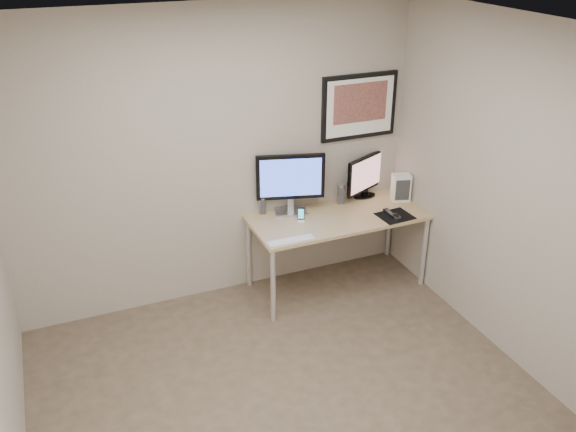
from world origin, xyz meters
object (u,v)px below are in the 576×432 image
at_px(monitor_tv, 366,175).
at_px(keyboard, 291,241).
at_px(framed_art, 359,106).
at_px(speaker_right, 341,194).
at_px(speaker_left, 263,206).
at_px(desk, 338,222).
at_px(fan_unit, 401,188).
at_px(phone_dock, 301,214).
at_px(monitor_large, 291,181).

relative_size(monitor_tv, keyboard, 1.21).
xyz_separation_m(framed_art, speaker_right, (-0.21, -0.10, -0.79)).
xyz_separation_m(speaker_left, speaker_right, (0.76, -0.08, 0.02)).
xyz_separation_m(desk, fan_unit, (0.71, 0.08, 0.19)).
relative_size(monitor_tv, fan_unit, 1.94).
distance_m(monitor_tv, speaker_right, 0.32).
relative_size(desk, monitor_tv, 3.19).
distance_m(framed_art, speaker_left, 1.26).
relative_size(phone_dock, fan_unit, 0.53).
relative_size(framed_art, monitor_tv, 1.50).
relative_size(desk, framed_art, 2.13).
xyz_separation_m(phone_dock, keyboard, (-0.23, -0.32, -0.06)).
xyz_separation_m(monitor_large, keyboard, (-0.21, -0.51, -0.30)).
distance_m(framed_art, monitor_large, 0.93).
relative_size(desk, speaker_right, 8.28).
distance_m(desk, monitor_large, 0.58).
height_order(speaker_left, phone_dock, speaker_left).
distance_m(speaker_left, keyboard, 0.60).
height_order(monitor_large, speaker_left, monitor_large).
height_order(desk, monitor_tv, monitor_tv).
bearing_deg(keyboard, monitor_tv, 29.98).
distance_m(framed_art, fan_unit, 0.88).
bearing_deg(desk, speaker_right, 57.75).
height_order(monitor_large, phone_dock, monitor_large).
relative_size(monitor_large, speaker_right, 3.13).
bearing_deg(speaker_right, desk, -102.36).
bearing_deg(keyboard, speaker_right, 36.14).
bearing_deg(phone_dock, keyboard, -103.01).
bearing_deg(monitor_large, monitor_tv, 18.93).
xyz_separation_m(framed_art, monitor_large, (-0.72, -0.10, -0.58)).
height_order(framed_art, phone_dock, framed_art).
xyz_separation_m(speaker_left, phone_dock, (0.26, -0.28, -0.01)).
distance_m(framed_art, keyboard, 1.43).
xyz_separation_m(desk, speaker_left, (-0.61, 0.31, 0.15)).
height_order(monitor_large, keyboard, monitor_large).
xyz_separation_m(monitor_large, speaker_right, (0.52, -0.00, -0.22)).
bearing_deg(keyboard, phone_dock, 55.01).
bearing_deg(speaker_right, monitor_tv, 29.57).
bearing_deg(monitor_large, framed_art, 23.65).
bearing_deg(speaker_left, monitor_tv, 16.09).
height_order(speaker_left, keyboard, speaker_left).
distance_m(framed_art, speaker_right, 0.83).
relative_size(desk, phone_dock, 11.78).
height_order(desk, keyboard, keyboard).
height_order(speaker_right, keyboard, speaker_right).
relative_size(monitor_large, monitor_tv, 1.21).
bearing_deg(framed_art, speaker_left, -178.57).
distance_m(speaker_right, phone_dock, 0.54).
xyz_separation_m(speaker_right, fan_unit, (0.56, -0.15, 0.03)).
distance_m(desk, framed_art, 1.07).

